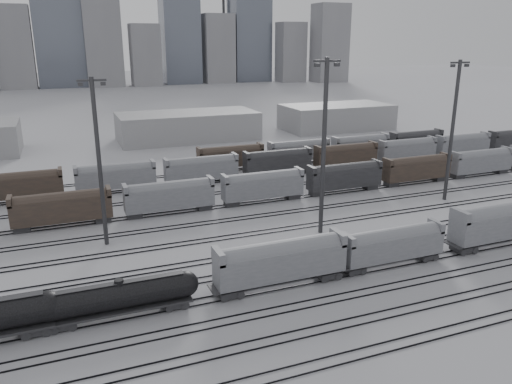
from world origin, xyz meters
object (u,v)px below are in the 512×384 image
object	(u,v)px
tank_car_b	(120,297)
hopper_car_b	(393,243)
hopper_car_c	(503,221)
hopper_car_a	(281,259)
light_mast_c	(324,144)

from	to	relation	value
tank_car_b	hopper_car_b	size ratio (longest dim) A/B	1.19
hopper_car_b	hopper_car_c	distance (m)	18.77
tank_car_b	hopper_car_c	size ratio (longest dim) A/B	1.00
hopper_car_a	light_mast_c	size ratio (longest dim) A/B	0.62
hopper_car_b	light_mast_c	bearing A→B (deg)	101.75
tank_car_b	hopper_car_c	xyz separation A→B (m)	(53.08, 0.00, 1.31)
hopper_car_b	hopper_car_a	bearing A→B (deg)	180.00
hopper_car_c	hopper_car_a	bearing A→B (deg)	180.00
hopper_car_b	light_mast_c	world-z (taller)	light_mast_c
hopper_car_c	light_mast_c	size ratio (longest dim) A/B	0.65
tank_car_b	light_mast_c	xyz separation A→B (m)	(31.44, 13.85, 11.36)
hopper_car_a	tank_car_b	bearing A→B (deg)	180.00
hopper_car_a	light_mast_c	distance (m)	21.54
light_mast_c	hopper_car_c	bearing A→B (deg)	-32.62
hopper_car_c	tank_car_b	bearing A→B (deg)	180.00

